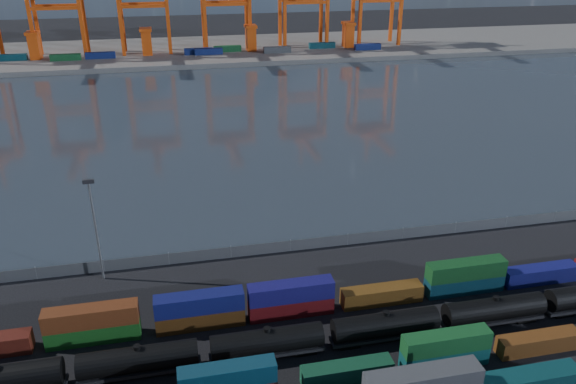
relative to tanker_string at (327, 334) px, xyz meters
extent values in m
plane|color=black|center=(0.70, -3.16, -2.23)|extent=(700.00, 700.00, 0.00)
plane|color=#29323B|center=(0.70, 101.84, -2.23)|extent=(700.00, 700.00, 0.00)
cube|color=#514F4C|center=(0.70, 206.84, -1.23)|extent=(700.00, 70.00, 2.00)
cube|color=#434548|center=(7.18, -12.26, 2.00)|extent=(13.02, 2.65, 2.82)
cube|color=#0C3A3E|center=(20.16, -12.26, -0.82)|extent=(13.02, 2.65, 2.82)
cube|color=#0D3446|center=(-13.33, -6.03, 1.33)|extent=(10.98, 2.23, 2.38)
cube|color=#165334|center=(0.72, -6.03, -1.04)|extent=(10.98, 2.23, 2.38)
cube|color=#0E494B|center=(13.15, -6.03, -1.04)|extent=(10.98, 2.23, 2.38)
cube|color=#165525|center=(13.15, -6.03, 1.33)|extent=(10.98, 2.23, 2.38)
cube|color=brown|center=(26.07, -6.03, -1.04)|extent=(10.98, 2.23, 2.38)
cube|color=#175619|center=(-29.23, 7.88, -0.95)|extent=(11.84, 2.41, 2.56)
cube|color=#662E14|center=(-29.23, 7.88, 1.61)|extent=(11.84, 2.41, 2.56)
cube|color=#4D2C0F|center=(-15.45, 7.88, -0.95)|extent=(11.84, 2.41, 2.56)
cube|color=#111558|center=(-15.45, 7.88, 1.61)|extent=(11.84, 2.41, 2.56)
cube|color=#570D10|center=(-2.98, 7.88, -0.95)|extent=(11.84, 2.41, 2.56)
cube|color=navy|center=(-2.98, 7.88, 1.61)|extent=(11.84, 2.41, 2.56)
cube|color=brown|center=(10.35, 7.88, -0.95)|extent=(11.84, 2.41, 2.56)
cube|color=#0C3242|center=(23.23, 7.88, -0.95)|extent=(11.84, 2.41, 2.56)
cube|color=#134A1E|center=(23.23, 7.88, 1.61)|extent=(11.84, 2.41, 2.56)
cube|color=navy|center=(35.80, 7.88, -0.95)|extent=(11.84, 2.41, 2.56)
cylinder|color=black|center=(-23.25, 0.00, 0.24)|extent=(13.96, 3.11, 3.11)
cylinder|color=black|center=(-23.25, 0.00, 1.95)|extent=(0.86, 0.86, 0.54)
cube|color=black|center=(-23.25, 0.00, -1.48)|extent=(14.49, 2.15, 0.43)
cube|color=black|center=(-28.08, 0.00, -1.91)|extent=(2.68, 1.93, 0.64)
cube|color=black|center=(-18.42, 0.00, -1.91)|extent=(2.68, 1.93, 0.64)
cylinder|color=black|center=(-7.75, 0.00, 0.24)|extent=(13.96, 3.11, 3.11)
cylinder|color=black|center=(-7.75, 0.00, 1.95)|extent=(0.86, 0.86, 0.54)
cube|color=black|center=(-7.75, 0.00, -1.48)|extent=(14.49, 2.15, 0.43)
cube|color=black|center=(-12.58, 0.00, -1.91)|extent=(2.68, 1.93, 0.64)
cube|color=black|center=(-2.92, 0.00, -1.91)|extent=(2.68, 1.93, 0.64)
cylinder|color=black|center=(7.75, 0.00, 0.24)|extent=(13.96, 3.11, 3.11)
cylinder|color=black|center=(7.75, 0.00, 1.95)|extent=(0.86, 0.86, 0.54)
cube|color=black|center=(7.75, 0.00, -1.48)|extent=(14.49, 2.15, 0.43)
cube|color=black|center=(2.92, 0.00, -1.91)|extent=(2.68, 1.93, 0.64)
cube|color=black|center=(12.58, 0.00, -1.91)|extent=(2.68, 1.93, 0.64)
cylinder|color=black|center=(23.25, 0.00, 0.24)|extent=(13.96, 3.11, 3.11)
cylinder|color=black|center=(23.25, 0.00, 1.95)|extent=(0.86, 0.86, 0.54)
cube|color=black|center=(23.25, 0.00, -1.48)|extent=(14.49, 2.15, 0.43)
cube|color=black|center=(18.42, 0.00, -1.91)|extent=(2.68, 1.93, 0.64)
cube|color=black|center=(28.08, 0.00, -1.91)|extent=(2.68, 1.93, 0.64)
cube|color=black|center=(33.92, 0.00, -1.91)|extent=(2.68, 1.93, 0.64)
cube|color=#595B5E|center=(0.70, 24.84, -1.23)|extent=(160.00, 0.06, 2.00)
cylinder|color=slate|center=(-39.30, 24.84, -1.13)|extent=(0.12, 0.12, 2.20)
cylinder|color=slate|center=(-29.30, 24.84, -1.13)|extent=(0.12, 0.12, 2.20)
cylinder|color=slate|center=(-19.30, 24.84, -1.13)|extent=(0.12, 0.12, 2.20)
cylinder|color=slate|center=(-9.30, 24.84, -1.13)|extent=(0.12, 0.12, 2.20)
cylinder|color=slate|center=(0.70, 24.84, -1.13)|extent=(0.12, 0.12, 2.20)
cylinder|color=slate|center=(10.70, 24.84, -1.13)|extent=(0.12, 0.12, 2.20)
cylinder|color=slate|center=(20.70, 24.84, -1.13)|extent=(0.12, 0.12, 2.20)
cylinder|color=slate|center=(30.70, 24.84, -1.13)|extent=(0.12, 0.12, 2.20)
cylinder|color=slate|center=(40.70, 24.84, -1.13)|extent=(0.12, 0.12, 2.20)
cylinder|color=slate|center=(50.70, 24.84, -1.13)|extent=(0.12, 0.12, 2.20)
cylinder|color=slate|center=(-29.30, 22.84, 5.77)|extent=(0.36, 0.36, 16.00)
cube|color=black|center=(-29.30, 22.84, 14.07)|extent=(1.60, 0.40, 0.60)
cube|color=#DD490F|center=(-69.04, 196.52, 17.70)|extent=(1.42, 1.42, 39.87)
cube|color=#DD490F|center=(-69.04, 207.15, 17.70)|extent=(1.42, 1.42, 39.87)
cube|color=#DD490F|center=(-49.55, 196.52, 17.70)|extent=(1.42, 1.42, 39.87)
cube|color=#DD490F|center=(-49.55, 207.15, 17.70)|extent=(1.42, 1.42, 39.87)
cube|color=#DD490F|center=(-59.30, 196.52, 19.69)|extent=(19.49, 1.24, 1.24)
cube|color=#DD490F|center=(-59.30, 207.15, 19.69)|extent=(19.49, 1.24, 1.24)
cube|color=#DD490F|center=(-34.04, 196.52, 17.70)|extent=(1.42, 1.42, 39.87)
cube|color=#DD490F|center=(-34.04, 207.15, 17.70)|extent=(1.42, 1.42, 39.87)
cube|color=#DD490F|center=(-14.55, 196.52, 17.70)|extent=(1.42, 1.42, 39.87)
cube|color=#DD490F|center=(-14.55, 207.15, 17.70)|extent=(1.42, 1.42, 39.87)
cube|color=#DD490F|center=(-24.30, 196.52, 19.69)|extent=(19.49, 1.24, 1.24)
cube|color=#DD490F|center=(-24.30, 207.15, 19.69)|extent=(19.49, 1.24, 1.24)
cube|color=#DD490F|center=(0.96, 196.52, 17.70)|extent=(1.42, 1.42, 39.87)
cube|color=#DD490F|center=(0.96, 207.15, 17.70)|extent=(1.42, 1.42, 39.87)
cube|color=#DD490F|center=(20.45, 196.52, 17.70)|extent=(1.42, 1.42, 39.87)
cube|color=#DD490F|center=(20.45, 207.15, 17.70)|extent=(1.42, 1.42, 39.87)
cube|color=#DD490F|center=(10.70, 196.52, 19.69)|extent=(19.49, 1.24, 1.24)
cube|color=#DD490F|center=(10.70, 207.15, 19.69)|extent=(19.49, 1.24, 1.24)
cube|color=#DD490F|center=(35.96, 196.52, 17.70)|extent=(1.42, 1.42, 39.87)
cube|color=#DD490F|center=(35.96, 207.15, 17.70)|extent=(1.42, 1.42, 39.87)
cube|color=#DD490F|center=(55.45, 196.52, 17.70)|extent=(1.42, 1.42, 39.87)
cube|color=#DD490F|center=(55.45, 207.15, 17.70)|extent=(1.42, 1.42, 39.87)
cube|color=#DD490F|center=(45.70, 196.52, 19.69)|extent=(19.49, 1.24, 1.24)
cube|color=#DD490F|center=(45.70, 207.15, 19.69)|extent=(19.49, 1.24, 1.24)
cube|color=#DD490F|center=(70.96, 196.52, 17.70)|extent=(1.42, 1.42, 39.87)
cube|color=#DD490F|center=(70.96, 207.15, 17.70)|extent=(1.42, 1.42, 39.87)
cube|color=#DD490F|center=(90.45, 196.52, 17.70)|extent=(1.42, 1.42, 39.87)
cube|color=#DD490F|center=(90.45, 207.15, 17.70)|extent=(1.42, 1.42, 39.87)
cube|color=#DD490F|center=(80.70, 196.52, 19.69)|extent=(19.49, 1.24, 1.24)
cube|color=navy|center=(1.36, 191.51, 1.07)|extent=(12.00, 2.44, 2.60)
cube|color=navy|center=(72.05, 187.76, 1.07)|extent=(12.00, 2.44, 2.60)
cube|color=navy|center=(-2.94, 192.92, 1.07)|extent=(12.00, 2.44, 2.60)
cube|color=#0C3842|center=(-78.59, 195.31, 1.07)|extent=(12.00, 2.44, 2.60)
cube|color=#3F4244|center=(31.08, 189.54, 1.07)|extent=(12.00, 2.44, 2.60)
cube|color=#144C23|center=(-57.05, 191.03, 1.07)|extent=(12.00, 2.44, 2.60)
cube|color=navy|center=(-43.46, 192.36, 1.07)|extent=(12.00, 2.44, 2.60)
cube|color=#144C23|center=(10.04, 196.32, 1.07)|extent=(12.00, 2.44, 2.60)
cube|color=#0C3842|center=(53.11, 195.66, 1.07)|extent=(12.00, 2.44, 2.60)
cube|color=#DD490F|center=(-69.30, 196.84, 4.77)|extent=(4.00, 6.00, 10.00)
cube|color=#DD490F|center=(-69.30, 196.84, 10.27)|extent=(5.00, 7.00, 1.20)
cube|color=#DD490F|center=(-24.30, 196.84, 4.77)|extent=(4.00, 6.00, 10.00)
cube|color=#DD490F|center=(-24.30, 196.84, 10.27)|extent=(5.00, 7.00, 1.20)
cube|color=#DD490F|center=(20.70, 196.84, 4.77)|extent=(4.00, 6.00, 10.00)
cube|color=#DD490F|center=(20.70, 196.84, 10.27)|extent=(5.00, 7.00, 1.20)
cube|color=#DD490F|center=(65.70, 196.84, 4.77)|extent=(4.00, 6.00, 10.00)
cube|color=#DD490F|center=(65.70, 196.84, 10.27)|extent=(5.00, 7.00, 1.20)
camera|label=1|loc=(-16.98, -54.83, 45.74)|focal=35.00mm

